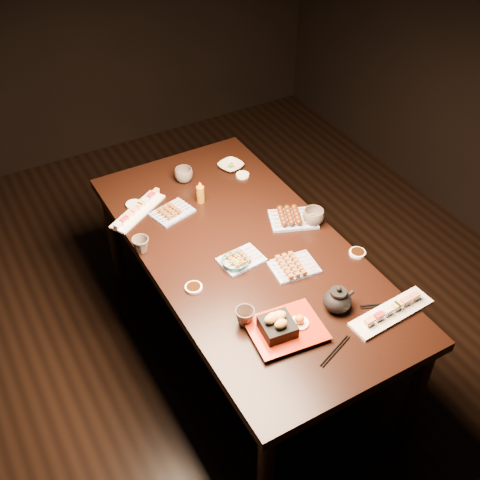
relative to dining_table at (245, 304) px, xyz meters
name	(u,v)px	position (x,y,z in m)	size (l,w,h in m)	color
ground	(238,377)	(-0.12, -0.13, -0.38)	(5.00, 5.00, 0.00)	black
dining_table	(245,304)	(0.00, 0.00, 0.00)	(0.90, 1.80, 0.75)	black
sushi_platter_near	(392,310)	(0.33, -0.65, 0.40)	(0.39, 0.11, 0.05)	white
sushi_platter_far	(138,209)	(-0.33, 0.51, 0.40)	(0.35, 0.10, 0.04)	white
yakitori_plate_center	(241,257)	(-0.06, -0.06, 0.40)	(0.20, 0.14, 0.05)	#828EB6
yakitori_plate_right	(294,264)	(0.13, -0.22, 0.40)	(0.21, 0.15, 0.05)	#828EB6
yakitori_plate_left	(172,210)	(-0.18, 0.42, 0.40)	(0.20, 0.14, 0.05)	#828EB6
tsukune_plate	(293,216)	(0.31, 0.07, 0.40)	(0.23, 0.17, 0.06)	#828EB6
edamame_bowl_green	(235,263)	(-0.10, -0.08, 0.39)	(0.12, 0.12, 0.04)	#2B856C
edamame_bowl_cream	(231,166)	(0.27, 0.62, 0.39)	(0.13, 0.13, 0.03)	beige
tempura_tray	(286,323)	(-0.11, -0.52, 0.43)	(0.30, 0.24, 0.11)	black
teacup_near_left	(245,317)	(-0.23, -0.39, 0.41)	(0.08, 0.08, 0.08)	#50453D
teacup_mid_right	(314,217)	(0.39, 0.00, 0.42)	(0.10, 0.10, 0.08)	#50453D
teacup_far_left	(141,245)	(-0.43, 0.23, 0.41)	(0.08, 0.08, 0.08)	#50453D
teacup_far_right	(184,175)	(-0.01, 0.64, 0.41)	(0.10, 0.10, 0.08)	#50453D
teapot	(338,298)	(0.15, -0.51, 0.44)	(0.14, 0.14, 0.12)	black
condiment_bottle	(200,192)	(-0.02, 0.43, 0.44)	(0.04, 0.04, 0.13)	brown
sauce_dish_west	(194,288)	(-0.33, -0.11, 0.38)	(0.08, 0.08, 0.01)	white
sauce_dish_east	(243,175)	(0.29, 0.53, 0.38)	(0.07, 0.07, 0.01)	white
sauce_dish_se	(357,253)	(0.44, -0.29, 0.38)	(0.08, 0.08, 0.01)	white
sauce_dish_nw	(134,205)	(-0.33, 0.57, 0.38)	(0.08, 0.08, 0.01)	white
chopsticks_near	(335,351)	(0.01, -0.70, 0.38)	(0.20, 0.02, 0.01)	black
chopsticks_se	(387,305)	(0.34, -0.61, 0.38)	(0.23, 0.02, 0.01)	black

